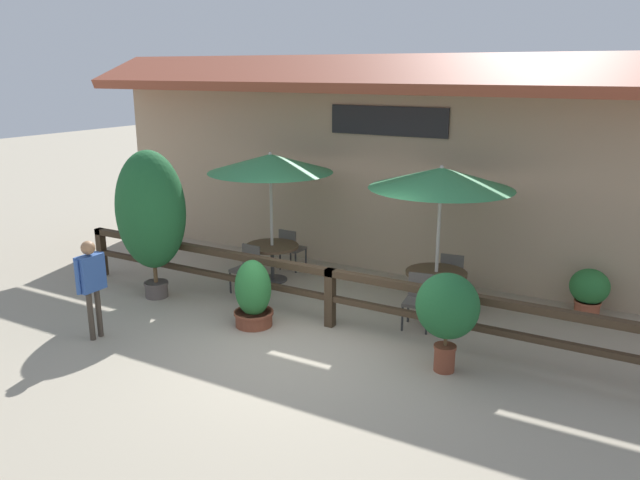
% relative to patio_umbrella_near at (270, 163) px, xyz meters
% --- Properties ---
extents(ground_plane, '(60.00, 60.00, 0.00)m').
position_rel_patio_umbrella_near_xyz_m(ground_plane, '(2.04, -2.45, -2.27)').
color(ground_plane, '#9E937F').
extents(building_facade, '(14.28, 1.49, 4.23)m').
position_rel_patio_umbrella_near_xyz_m(building_facade, '(2.04, 1.65, -0.11)').
color(building_facade, tan).
rests_on(building_facade, ground).
extents(patio_railing, '(10.40, 0.14, 0.95)m').
position_rel_patio_umbrella_near_xyz_m(patio_railing, '(2.04, -1.40, -1.58)').
color(patio_railing, '#3D2D1E').
rests_on(patio_railing, ground).
extents(patio_umbrella_near, '(2.33, 2.33, 2.48)m').
position_rel_patio_umbrella_near_xyz_m(patio_umbrella_near, '(0.00, 0.00, 0.00)').
color(patio_umbrella_near, '#B7B2A8').
rests_on(patio_umbrella_near, ground).
extents(dining_table_near, '(1.02, 1.02, 0.71)m').
position_rel_patio_umbrella_near_xyz_m(dining_table_near, '(-0.00, 0.00, -1.70)').
color(dining_table_near, '#4C3826').
rests_on(dining_table_near, ground).
extents(chair_near_streetside, '(0.45, 0.45, 0.85)m').
position_rel_patio_umbrella_near_xyz_m(chair_near_streetside, '(-0.06, -0.74, -1.80)').
color(chair_near_streetside, '#514C47').
rests_on(chair_near_streetside, ground).
extents(chair_near_wallside, '(0.43, 0.43, 0.85)m').
position_rel_patio_umbrella_near_xyz_m(chair_near_wallside, '(-0.04, 0.74, -1.80)').
color(chair_near_wallside, '#514C47').
rests_on(chair_near_wallside, ground).
extents(patio_umbrella_middle, '(2.33, 2.33, 2.48)m').
position_rel_patio_umbrella_near_xyz_m(patio_umbrella_middle, '(3.27, 0.01, 0.00)').
color(patio_umbrella_middle, '#B7B2A8').
rests_on(patio_umbrella_middle, ground).
extents(dining_table_middle, '(1.02, 1.02, 0.71)m').
position_rel_patio_umbrella_near_xyz_m(dining_table_middle, '(3.27, 0.01, -1.70)').
color(dining_table_middle, '#4C3826').
rests_on(dining_table_middle, ground).
extents(chair_middle_streetside, '(0.48, 0.48, 0.85)m').
position_rel_patio_umbrella_near_xyz_m(chair_middle_streetside, '(3.25, -0.73, -1.80)').
color(chair_middle_streetside, '#514C47').
rests_on(chair_middle_streetside, ground).
extents(chair_middle_wallside, '(0.46, 0.46, 0.85)m').
position_rel_patio_umbrella_near_xyz_m(chair_middle_wallside, '(3.33, 0.74, -1.80)').
color(chair_middle_wallside, '#514C47').
rests_on(chair_middle_wallside, ground).
extents(potted_plant_tall_tropical, '(0.63, 0.63, 1.08)m').
position_rel_patio_umbrella_near_xyz_m(potted_plant_tall_tropical, '(0.97, -1.97, -1.77)').
color(potted_plant_tall_tropical, brown).
rests_on(potted_plant_tall_tropical, ground).
extents(potted_plant_corner_fern, '(0.85, 0.76, 1.38)m').
position_rel_patio_umbrella_near_xyz_m(potted_plant_corner_fern, '(4.11, -1.96, -1.38)').
color(potted_plant_corner_fern, brown).
rests_on(potted_plant_corner_fern, ground).
extents(potted_plant_entrance_palm, '(1.25, 1.13, 2.63)m').
position_rel_patio_umbrella_near_xyz_m(potted_plant_entrance_palm, '(-1.30, -1.79, -0.70)').
color(potted_plant_entrance_palm, '#564C47').
rests_on(potted_plant_entrance_palm, ground).
extents(potted_plant_small_flowering, '(0.63, 0.57, 0.80)m').
position_rel_patio_umbrella_near_xyz_m(potted_plant_small_flowering, '(5.52, 1.10, -1.83)').
color(potted_plant_small_flowering, '#9E4C33').
rests_on(potted_plant_small_flowering, ground).
extents(pedestrian, '(0.21, 0.54, 1.53)m').
position_rel_patio_umbrella_near_xyz_m(pedestrian, '(-0.82, -3.56, -1.29)').
color(pedestrian, '#42382D').
rests_on(pedestrian, ground).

